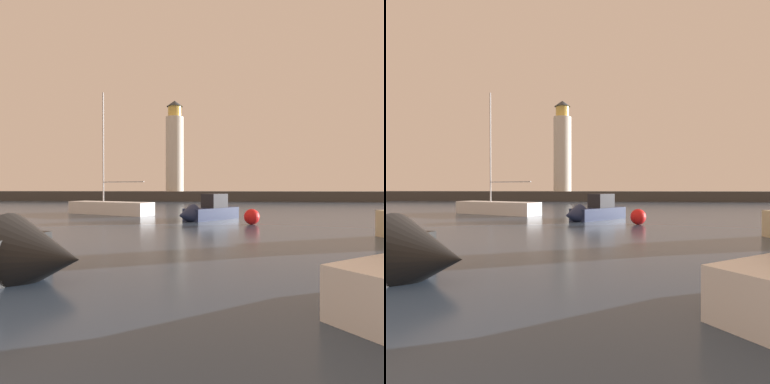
% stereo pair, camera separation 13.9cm
% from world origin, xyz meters
% --- Properties ---
extents(ground_plane, '(220.00, 220.00, 0.00)m').
position_xyz_m(ground_plane, '(0.00, 30.64, 0.00)').
color(ground_plane, '#2D3D51').
extents(breakwater, '(89.98, 5.39, 1.68)m').
position_xyz_m(breakwater, '(0.00, 61.28, 0.84)').
color(breakwater, '#423F3D').
rests_on(breakwater, ground_plane).
extents(lighthouse, '(3.15, 3.15, 16.03)m').
position_xyz_m(lighthouse, '(-4.72, 61.28, 9.28)').
color(lighthouse, silver).
rests_on(lighthouse, breakwater).
extents(motorboat_2, '(4.85, 5.37, 2.17)m').
position_xyz_m(motorboat_2, '(1.87, 25.03, 0.63)').
color(motorboat_2, '#1E284C').
rests_on(motorboat_2, ground_plane).
extents(sailboat_moored, '(8.25, 5.22, 10.88)m').
position_xyz_m(sailboat_moored, '(-6.76, 29.94, 0.60)').
color(sailboat_moored, white).
rests_on(sailboat_moored, ground_plane).
extents(mooring_buoy, '(1.01, 1.01, 1.01)m').
position_xyz_m(mooring_buoy, '(4.90, 22.04, 0.50)').
color(mooring_buoy, red).
rests_on(mooring_buoy, ground_plane).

